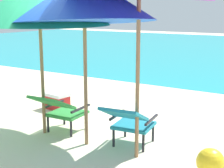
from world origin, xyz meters
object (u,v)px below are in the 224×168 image
at_px(lounge_chair_right, 129,120).
at_px(beach_umbrella_left, 39,1).
at_px(cooler_box, 57,101).
at_px(beach_ball, 210,162).
at_px(lounge_chair_left, 60,109).

distance_m(lounge_chair_right, beach_umbrella_left, 2.14).
height_order(lounge_chair_right, cooler_box, lounge_chair_right).
height_order(lounge_chair_right, beach_ball, lounge_chair_right).
relative_size(lounge_chair_left, cooler_box, 1.79).
height_order(lounge_chair_left, cooler_box, lounge_chair_left).
bearing_deg(lounge_chair_right, cooler_box, 156.75).
height_order(beach_ball, cooler_box, beach_ball).
relative_size(lounge_chair_right, cooler_box, 1.85).
bearing_deg(beach_ball, beach_umbrella_left, 179.98).
xyz_separation_m(beach_ball, cooler_box, (-3.33, 1.10, -0.00)).
xyz_separation_m(lounge_chair_right, cooler_box, (-2.14, 0.92, -0.24)).
relative_size(lounge_chair_left, beach_umbrella_left, 0.33).
relative_size(beach_ball, cooler_box, 0.65).
xyz_separation_m(lounge_chair_left, lounge_chair_right, (1.17, 0.08, 0.00)).
relative_size(lounge_chair_left, beach_ball, 2.77).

